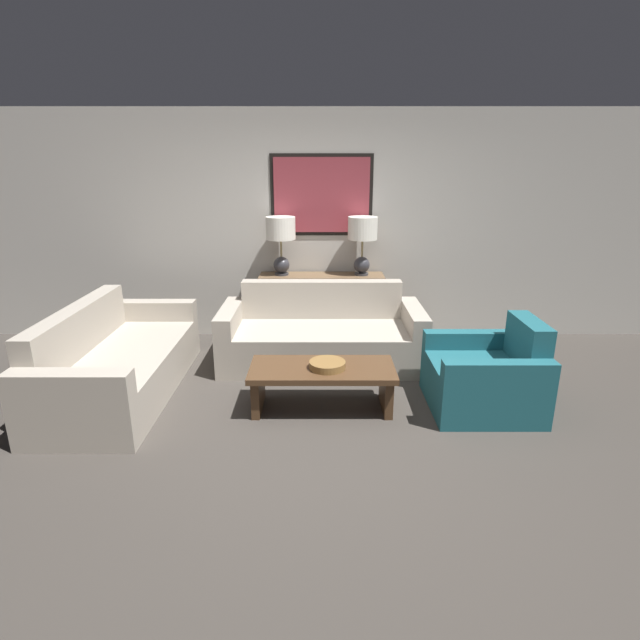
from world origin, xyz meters
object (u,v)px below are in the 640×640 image
Objects in this scene: table_lamp_left at (279,236)px; couch_by_back_wall at (320,337)px; table_lamp_right at (360,236)px; console_table at (320,308)px; couch_by_side at (115,364)px; coffee_table at (320,377)px; armchair_near_back_wall at (484,377)px; decorative_bowl at (325,365)px.

table_lamp_left is 0.32× the size of couch_by_back_wall.
table_lamp_right is (0.93, 0.00, 0.00)m from table_lamp_left.
couch_by_side is (-1.90, -1.42, -0.12)m from console_table.
coffee_table is 1.39× the size of armchair_near_back_wall.
armchair_near_back_wall is at bearing -36.25° from couch_by_back_wall.
coffee_table is at bearing -90.02° from console_table.
coffee_table is at bearing -90.03° from couch_by_back_wall.
table_lamp_left is 0.54× the size of coffee_table.
table_lamp_right is (0.47, -0.00, 0.86)m from console_table.
console_table is 2.17× the size of table_lamp_left.
coffee_table is (-0.00, -1.07, 0.01)m from couch_by_back_wall.
table_lamp_left is 0.75× the size of armchair_near_back_wall.
coffee_table is at bearing -75.14° from table_lamp_left.
console_table is 0.98m from table_lamp_left.
couch_by_back_wall is 1.70× the size of coffee_table.
console_table is at bearing 36.82° from couch_by_side.
couch_by_side is at bearing 174.77° from armchair_near_back_wall.
console_table is 4.69× the size of decorative_bowl.
couch_by_back_wall is 1.11m from decorative_bowl.
table_lamp_left is at bearing 180.00° from table_lamp_right.
table_lamp_right is 2.02m from decorative_bowl.
table_lamp_left is 2.25m from couch_by_side.
table_lamp_right is 0.75× the size of armchair_near_back_wall.
couch_by_side is (-2.37, -1.42, -0.98)m from table_lamp_right.
console_table is 2.17× the size of table_lamp_right.
table_lamp_right is 0.32× the size of couch_by_side.
table_lamp_right reaches higher than armchair_near_back_wall.
couch_by_side reaches higher than decorative_bowl.
couch_by_side is at bearing 169.52° from decorative_bowl.
table_lamp_left is 0.93m from table_lamp_right.
couch_by_side is (-1.44, -1.42, -0.98)m from table_lamp_left.
table_lamp_right is at bearing 31.02° from couch_by_side.
armchair_near_back_wall is at bearing 2.27° from decorative_bowl.
couch_by_back_wall is at bearing 89.97° from coffee_table.
armchair_near_back_wall is at bearing -5.23° from couch_by_side.
console_table is 0.98m from table_lamp_right.
table_lamp_left is 0.32× the size of couch_by_side.
coffee_table is at bearing -9.86° from couch_by_side.
table_lamp_left is at bearing 137.63° from armchair_near_back_wall.
table_lamp_left reaches higher than coffee_table.
couch_by_side is at bearing 170.14° from coffee_table.
couch_by_side is 3.34m from armchair_near_back_wall.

